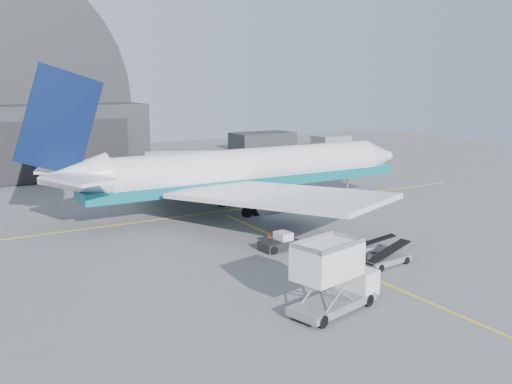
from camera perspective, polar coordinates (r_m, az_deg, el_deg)
ground at (r=53.58m, az=5.96°, el=-6.16°), size 200.00×200.00×0.00m
taxi_lines at (r=63.79m, az=-0.84°, el=-3.27°), size 80.00×42.12×0.02m
distant_bldg_a at (r=133.16m, az=0.64°, el=4.26°), size 14.00×8.00×4.00m
distant_bldg_b at (r=139.53m, az=7.50°, el=4.48°), size 8.00×6.00×2.80m
airliner at (r=69.48m, az=-1.82°, el=2.08°), size 50.51×48.98×17.73m
catering_truck at (r=39.99m, az=7.69°, el=-8.47°), size 7.64×4.30×4.96m
pushback_tug at (r=54.49m, az=2.38°, el=-5.12°), size 3.76×2.36×1.68m
belt_loader_a at (r=51.13m, az=12.93°, el=-6.55°), size 5.09×2.23×1.91m
belt_loader_b at (r=54.74m, az=11.55°, el=-5.41°), size 4.28×2.51×1.61m
traffic_cone at (r=58.73m, az=1.28°, el=-4.33°), size 0.32×0.32×0.47m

